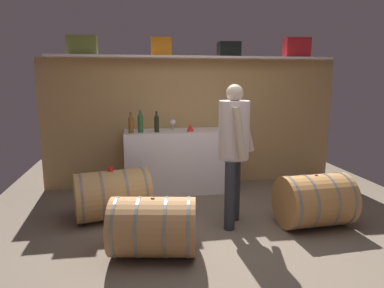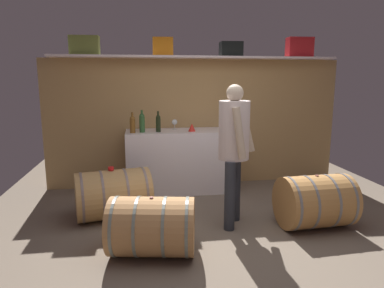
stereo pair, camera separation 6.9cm
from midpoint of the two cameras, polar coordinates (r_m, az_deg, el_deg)
ground_plane at (r=4.23m, az=4.87°, el=-13.18°), size 5.91×7.76×0.02m
back_wall_panel at (r=5.59m, az=0.96°, el=3.54°), size 4.71×0.10×2.01m
high_shelf_board at (r=5.41m, az=1.27°, el=14.11°), size 4.33×0.40×0.03m
toolcase_olive at (r=5.39m, az=-16.96°, el=15.30°), size 0.42×0.20×0.27m
toolcase_orange at (r=5.36m, az=-4.46°, el=15.70°), size 0.31×0.27×0.26m
toolcase_black at (r=5.53m, az=6.80°, el=15.27°), size 0.34×0.29×0.22m
toolcase_red at (r=5.92m, az=17.65°, el=14.96°), size 0.41×0.23×0.30m
work_cabinet at (r=5.29m, az=-1.55°, el=-2.78°), size 1.63×0.61×0.94m
wine_bottle_amber at (r=5.01m, az=-9.41°, el=3.30°), size 0.08×0.08×0.30m
wine_bottle_dark at (r=5.06m, az=-5.21°, el=3.50°), size 0.07×0.07×0.31m
wine_bottle_green at (r=5.06m, az=-7.86°, el=3.58°), size 0.08×0.08×0.32m
wine_glass at (r=5.31m, az=-2.52°, el=3.59°), size 0.08×0.08×0.15m
red_funnel at (r=5.11m, az=0.37°, el=2.76°), size 0.11×0.11×0.12m
wine_barrel_near at (r=4.39m, az=-12.43°, el=-8.08°), size 0.99×0.77×0.61m
wine_barrel_far at (r=4.30m, az=20.11°, el=-8.87°), size 0.83×0.65×0.62m
wine_barrel_flank at (r=3.46m, az=-6.02°, el=-13.37°), size 0.91×0.71×0.59m
tasting_cup at (r=4.30m, az=-12.79°, el=-3.98°), size 0.07×0.07×0.04m
winemaker_pouring at (r=3.95m, az=7.51°, el=0.52°), size 0.47×0.52×1.64m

